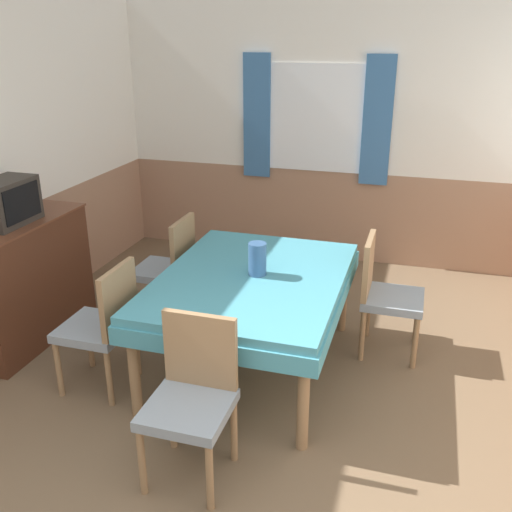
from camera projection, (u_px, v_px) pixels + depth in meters
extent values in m
cube|color=white|center=(327.00, 88.00, 5.62)|extent=(4.66, 0.05, 1.65)
cube|color=#9E755B|center=(322.00, 214.00, 6.10)|extent=(4.66, 0.05, 0.95)
cube|color=white|center=(316.00, 119.00, 5.73)|extent=(1.05, 0.01, 1.06)
cube|color=#386699|center=(257.00, 117.00, 5.87)|extent=(0.28, 0.03, 1.25)
cube|color=#386699|center=(377.00, 122.00, 5.54)|extent=(0.28, 0.03, 1.25)
cube|color=#9E755B|center=(14.00, 269.00, 4.70)|extent=(0.05, 4.80, 0.95)
cube|color=teal|center=(252.00, 280.00, 3.94)|extent=(1.24, 1.66, 0.06)
cube|color=teal|center=(252.00, 291.00, 3.98)|extent=(1.27, 1.69, 0.12)
cylinder|color=#93704C|center=(134.00, 370.00, 3.56)|extent=(0.07, 0.07, 0.67)
cylinder|color=#93704C|center=(303.00, 400.00, 3.27)|extent=(0.07, 0.07, 0.67)
cylinder|color=#93704C|center=(218.00, 277.00, 4.89)|extent=(0.07, 0.07, 0.67)
cylinder|color=#93704C|center=(343.00, 293.00, 4.60)|extent=(0.07, 0.07, 0.67)
cylinder|color=#93704C|center=(417.00, 319.00, 4.45)|extent=(0.04, 0.04, 0.41)
cylinder|color=#93704C|center=(415.00, 343.00, 4.11)|extent=(0.04, 0.04, 0.41)
cylinder|color=#93704C|center=(368.00, 313.00, 4.56)|extent=(0.04, 0.04, 0.41)
cylinder|color=#93704C|center=(362.00, 335.00, 4.22)|extent=(0.04, 0.04, 0.41)
cube|color=gray|center=(393.00, 299.00, 4.25)|extent=(0.44, 0.44, 0.06)
cube|color=#93704C|center=(368.00, 266.00, 4.21)|extent=(0.04, 0.42, 0.44)
cylinder|color=#93704C|center=(210.00, 477.00, 2.88)|extent=(0.04, 0.04, 0.41)
cylinder|color=#93704C|center=(142.00, 462.00, 2.98)|extent=(0.04, 0.04, 0.41)
cylinder|color=#93704C|center=(234.00, 430.00, 3.22)|extent=(0.04, 0.04, 0.41)
cylinder|color=#93704C|center=(172.00, 418.00, 3.32)|extent=(0.04, 0.04, 0.41)
cube|color=gray|center=(188.00, 409.00, 3.01)|extent=(0.44, 0.44, 0.06)
cube|color=#93704C|center=(200.00, 350.00, 3.10)|extent=(0.42, 0.04, 0.44)
cylinder|color=#93704C|center=(133.00, 303.00, 4.72)|extent=(0.04, 0.04, 0.41)
cylinder|color=#93704C|center=(154.00, 285.00, 5.06)|extent=(0.04, 0.04, 0.41)
cylinder|color=#93704C|center=(175.00, 309.00, 4.62)|extent=(0.04, 0.04, 0.41)
cylinder|color=#93704C|center=(193.00, 290.00, 4.96)|extent=(0.04, 0.04, 0.41)
cube|color=gray|center=(162.00, 271.00, 4.75)|extent=(0.44, 0.44, 0.06)
cube|color=#93704C|center=(183.00, 245.00, 4.61)|extent=(0.04, 0.42, 0.44)
cylinder|color=#93704C|center=(59.00, 369.00, 3.80)|extent=(0.04, 0.04, 0.41)
cylinder|color=#93704C|center=(90.00, 341.00, 4.14)|extent=(0.04, 0.04, 0.41)
cylinder|color=#93704C|center=(109.00, 378.00, 3.70)|extent=(0.04, 0.04, 0.41)
cylinder|color=#93704C|center=(137.00, 349.00, 4.04)|extent=(0.04, 0.04, 0.41)
cube|color=gray|center=(95.00, 329.00, 3.83)|extent=(0.44, 0.44, 0.06)
cube|color=#93704C|center=(119.00, 299.00, 3.69)|extent=(0.04, 0.42, 0.44)
cube|color=#4C2819|center=(25.00, 282.00, 4.44)|extent=(0.44, 1.17, 0.97)
cube|color=brown|center=(15.00, 223.00, 4.26)|extent=(0.46, 1.19, 0.02)
cube|color=#2D2823|center=(6.00, 202.00, 4.16)|extent=(0.28, 0.46, 0.33)
cube|color=black|center=(22.00, 203.00, 4.12)|extent=(0.01, 0.38, 0.25)
cylinder|color=#335684|center=(257.00, 259.00, 3.91)|extent=(0.13, 0.13, 0.23)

